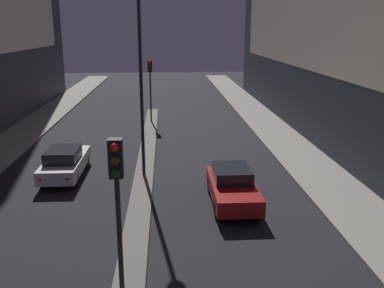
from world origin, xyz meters
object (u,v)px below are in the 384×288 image
Objects in this scene: street_lamp at (140,38)px; traffic_light_near at (117,192)px; traffic_light_mid at (150,77)px; car_left_lane at (65,162)px; car_right_lane at (232,186)px.

traffic_light_near is at bearing -90.00° from street_lamp.
traffic_light_mid is at bearing 90.00° from traffic_light_near.
traffic_light_near and traffic_light_mid have the same top height.
traffic_light_near is 1.00× the size of traffic_light_mid.
car_left_lane is (-3.86, 0.14, -5.92)m from street_lamp.
traffic_light_near is at bearing -70.97° from car_left_lane.
traffic_light_mid is 12.78m from street_lamp.
street_lamp is 7.07m from car_left_lane.
car_right_lane is (3.86, -16.03, -2.79)m from traffic_light_mid.
street_lamp is 7.95m from car_right_lane.
traffic_light_mid is 0.49× the size of street_lamp.
street_lamp is (0.00, -12.38, 3.14)m from traffic_light_mid.
traffic_light_mid is (0.00, 23.44, 0.00)m from traffic_light_near.
traffic_light_near is at bearing -90.00° from traffic_light_mid.
street_lamp reaches higher than traffic_light_mid.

